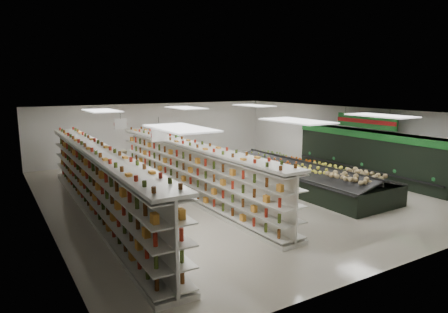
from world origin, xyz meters
TOP-DOWN VIEW (x-y plane):
  - floor at (0.00, 0.00)m, footprint 16.00×16.00m
  - ceiling at (0.00, 0.00)m, footprint 14.00×16.00m
  - wall_back at (0.00, 8.00)m, footprint 14.00×0.02m
  - wall_front at (0.00, -8.00)m, footprint 14.00×0.02m
  - wall_left at (-7.00, 0.00)m, footprint 0.02×16.00m
  - wall_right at (7.00, 0.00)m, footprint 0.02×16.00m
  - produce_wall_case at (6.53, -1.50)m, footprint 0.93×8.00m
  - aisle_sign_near at (-3.80, -2.00)m, footprint 0.52×0.06m
  - aisle_sign_far at (-3.80, 2.00)m, footprint 0.52×0.06m
  - hortifruti_banner at (6.25, -1.50)m, footprint 0.12×3.20m
  - gondola_left at (-5.32, -0.43)m, footprint 1.20×12.91m
  - gondola_center at (-1.77, 0.07)m, footprint 1.27×12.00m
  - produce_island at (2.86, -1.33)m, footprint 2.90×7.72m
  - soda_endcap at (-0.61, 5.10)m, footprint 1.47×1.11m
  - shopper_main at (-0.77, -3.67)m, footprint 0.79×0.72m
  - shopper_background at (-3.44, 2.98)m, footprint 0.47×0.76m

SIDE VIEW (x-z plane):
  - floor at x=0.00m, z-range 0.00..0.00m
  - produce_island at x=2.86m, z-range -0.05..1.10m
  - shopper_background at x=-3.44m, z-range 0.00..1.56m
  - soda_endcap at x=-0.61m, z-range -0.03..1.70m
  - shopper_main at x=-0.77m, z-range 0.00..1.80m
  - gondola_center at x=-1.77m, z-range -0.08..1.99m
  - gondola_left at x=-5.32m, z-range -0.09..2.14m
  - produce_wall_case at x=6.53m, z-range 0.14..2.34m
  - wall_back at x=0.00m, z-range 0.00..3.20m
  - wall_front at x=0.00m, z-range 0.00..3.20m
  - wall_left at x=-7.00m, z-range 0.00..3.20m
  - wall_right at x=7.00m, z-range 0.00..3.20m
  - hortifruti_banner at x=6.25m, z-range 2.18..3.13m
  - aisle_sign_near at x=-3.80m, z-range 2.38..3.13m
  - aisle_sign_far at x=-3.80m, z-range 2.38..3.13m
  - ceiling at x=0.00m, z-range 3.19..3.21m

